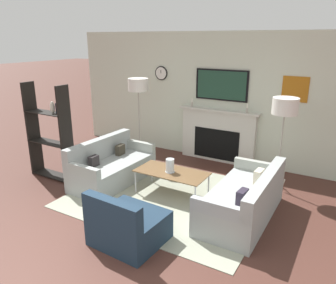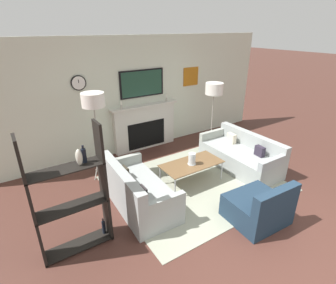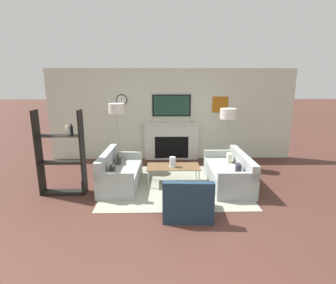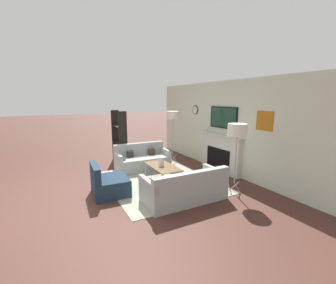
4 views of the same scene
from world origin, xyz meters
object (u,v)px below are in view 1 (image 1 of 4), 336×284
Objects in this scene: couch_left at (111,167)px; coffee_table at (172,173)px; armchair at (128,226)px; floor_lamp_right at (285,107)px; shelf_unit at (50,134)px; couch_right at (244,201)px; hurricane_candle at (170,166)px; floor_lamp_left at (138,86)px.

coffee_table is at bearing 4.19° from couch_left.
floor_lamp_right is at bearing 63.32° from armchair.
armchair is at bearing -21.61° from shelf_unit.
couch_left is 2.53m from couch_right.
armchair is 3.89× the size of hurricane_candle.
hurricane_candle is (1.22, 0.07, 0.25)m from couch_left.
shelf_unit reaches higher than hurricane_candle.
floor_lamp_left is at bearing 141.11° from hurricane_candle.
floor_lamp_right reaches higher than couch_left.
couch_left is 0.93× the size of floor_lamp_left.
shelf_unit is (-2.54, 1.01, 0.61)m from armchair.
couch_right is 3.71m from shelf_unit.
armchair is at bearing -44.17° from couch_left.
shelf_unit reaches higher than floor_lamp_left.
hurricane_candle is (-0.21, 1.46, 0.28)m from armchair.
hurricane_candle is at bearing 176.97° from couch_right.
floor_lamp_right is at bearing 23.95° from couch_left.
couch_left is 3.23m from floor_lamp_right.
shelf_unit is (-3.64, -0.38, 0.58)m from couch_right.
couch_right is 3.28m from floor_lamp_left.
armchair is 1.50m from coffee_table.
couch_right is at bearing 51.62° from armchair.
couch_right is 1.77m from armchair.
hurricane_candle is (-1.31, 0.07, 0.26)m from couch_right.
armchair is at bearing -81.86° from hurricane_candle.
couch_right is at bearing -24.03° from floor_lamp_left.
floor_lamp_left reaches higher than coffee_table.
shelf_unit is at bearing -168.60° from coffee_table.
armchair is 3.17m from floor_lamp_right.
coffee_table is 0.13m from hurricane_candle.
floor_lamp_right is at bearing 36.91° from coffee_table.
couch_right is 1.47× the size of coffee_table.
couch_right reaches higher than hurricane_candle.
shelf_unit is (-2.33, -0.45, 0.33)m from hurricane_candle.
floor_lamp_left is 2.95m from floor_lamp_right.
floor_lamp_right is 0.92× the size of shelf_unit.
hurricane_candle is at bearing 10.94° from shelf_unit.
floor_lamp_left is (-0.20, 1.22, 1.34)m from couch_left.
floor_lamp_right is (1.31, 2.61, 1.23)m from armchair.
floor_lamp_right is at bearing 0.00° from floor_lamp_left.
floor_lamp_left is (-1.44, 1.13, 1.22)m from coffee_table.
armchair is (-1.10, -1.39, -0.02)m from couch_right.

